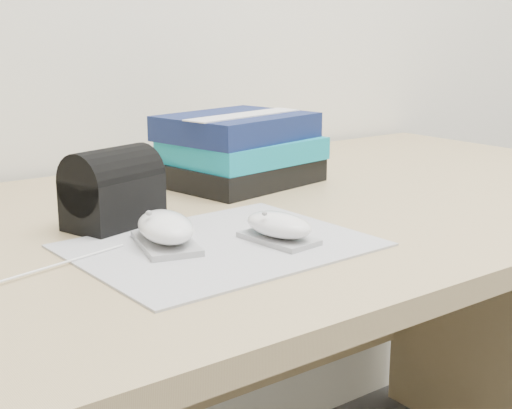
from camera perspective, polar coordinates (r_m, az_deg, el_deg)
desk at (r=1.19m, az=-2.82°, el=-10.68°), size 1.60×0.80×0.73m
mousepad at (r=0.88m, az=-2.85°, el=-3.27°), size 0.36×0.28×0.00m
mouse_rear at (r=0.87m, az=-7.24°, el=-2.01°), size 0.09×0.13×0.05m
mouse_front at (r=0.89m, az=1.82°, el=-1.82°), size 0.07×0.11×0.04m
usb_cable at (r=0.82m, az=-16.37°, el=-4.87°), size 0.21×0.06×0.00m
book_stack at (r=1.23m, az=-1.33°, el=4.43°), size 0.28×0.24×0.12m
pouch at (r=0.97m, az=-11.40°, el=1.21°), size 0.14×0.11×0.11m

